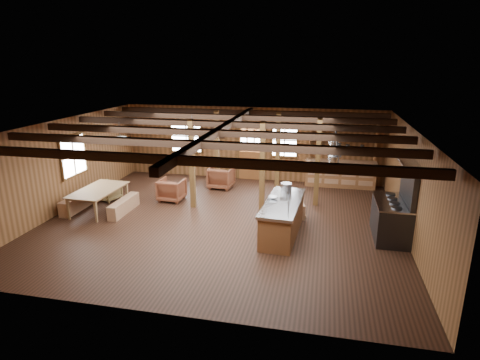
{
  "coord_description": "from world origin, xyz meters",
  "views": [
    {
      "loc": [
        2.77,
        -10.43,
        4.49
      ],
      "look_at": [
        0.45,
        0.4,
        1.17
      ],
      "focal_mm": 30.0,
      "sensor_mm": 36.0,
      "label": 1
    }
  ],
  "objects_px": {
    "armchair_a": "(172,190)",
    "commercial_range": "(394,214)",
    "dining_table": "(100,200)",
    "kitchen_island": "(282,218)",
    "armchair_c": "(108,191)",
    "armchair_b": "(221,178)"
  },
  "relations": [
    {
      "from": "armchair_a",
      "to": "armchair_b",
      "type": "height_order",
      "value": "armchair_b"
    },
    {
      "from": "dining_table",
      "to": "armchair_c",
      "type": "xyz_separation_m",
      "value": [
        -0.28,
        0.97,
        -0.03
      ]
    },
    {
      "from": "commercial_range",
      "to": "dining_table",
      "type": "height_order",
      "value": "commercial_range"
    },
    {
      "from": "kitchen_island",
      "to": "armchair_c",
      "type": "xyz_separation_m",
      "value": [
        -5.98,
        1.58,
        -0.17
      ]
    },
    {
      "from": "commercial_range",
      "to": "armchair_b",
      "type": "distance_m",
      "value": 6.36
    },
    {
      "from": "dining_table",
      "to": "armchair_b",
      "type": "xyz_separation_m",
      "value": [
        3.07,
        3.02,
        0.04
      ]
    },
    {
      "from": "dining_table",
      "to": "armchair_a",
      "type": "distance_m",
      "value": 2.26
    },
    {
      "from": "armchair_a",
      "to": "commercial_range",
      "type": "bearing_deg",
      "value": 169.62
    },
    {
      "from": "kitchen_island",
      "to": "commercial_range",
      "type": "xyz_separation_m",
      "value": [
        2.84,
        0.42,
        0.2
      ]
    },
    {
      "from": "armchair_a",
      "to": "kitchen_island",
      "type": "bearing_deg",
      "value": 155.7
    },
    {
      "from": "armchair_a",
      "to": "armchair_c",
      "type": "xyz_separation_m",
      "value": [
        -2.09,
        -0.39,
        -0.05
      ]
    },
    {
      "from": "commercial_range",
      "to": "armchair_a",
      "type": "bearing_deg",
      "value": 167.05
    },
    {
      "from": "commercial_range",
      "to": "dining_table",
      "type": "xyz_separation_m",
      "value": [
        -8.54,
        0.19,
        -0.33
      ]
    },
    {
      "from": "kitchen_island",
      "to": "commercial_range",
      "type": "height_order",
      "value": "commercial_range"
    },
    {
      "from": "armchair_a",
      "to": "armchair_c",
      "type": "distance_m",
      "value": 2.13
    },
    {
      "from": "commercial_range",
      "to": "armchair_a",
      "type": "relative_size",
      "value": 2.65
    },
    {
      "from": "commercial_range",
      "to": "dining_table",
      "type": "distance_m",
      "value": 8.55
    },
    {
      "from": "dining_table",
      "to": "armchair_c",
      "type": "distance_m",
      "value": 1.01
    },
    {
      "from": "kitchen_island",
      "to": "armchair_a",
      "type": "xyz_separation_m",
      "value": [
        -3.89,
        1.97,
        -0.11
      ]
    },
    {
      "from": "commercial_range",
      "to": "kitchen_island",
      "type": "bearing_deg",
      "value": -171.56
    },
    {
      "from": "commercial_range",
      "to": "armchair_c",
      "type": "distance_m",
      "value": 8.91
    },
    {
      "from": "commercial_range",
      "to": "armchair_a",
      "type": "distance_m",
      "value": 6.92
    }
  ]
}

